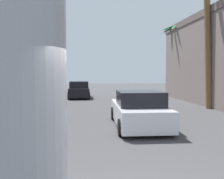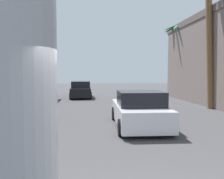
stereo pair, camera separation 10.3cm
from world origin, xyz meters
The scene contains 5 objects.
ground_plane centered at (0.00, 10.00, 0.00)m, with size 89.47×89.47×0.00m, color #424244.
car_lead centered at (1.32, 7.54, 0.70)m, with size 2.22×4.68×1.56m.
car_far centered at (-1.51, 20.90, 0.74)m, with size 2.01×4.63×1.56m.
palm_tree_far_right centered at (7.66, 19.81, 4.16)m, with size 3.16×2.72×6.94m.
palm_tree_mid_right centered at (7.00, 12.72, 5.01)m, with size 2.33×2.41×8.90m.
Camera 1 is at (-1.00, -2.92, 2.30)m, focal length 40.00 mm.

